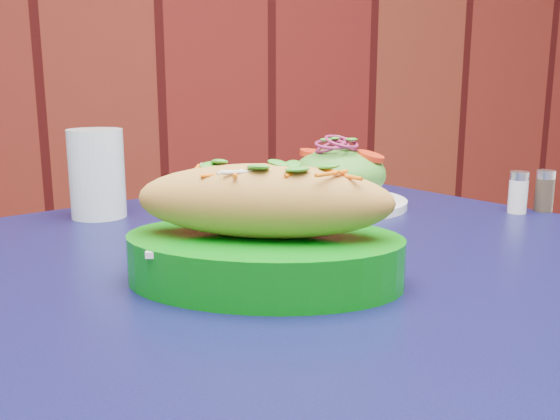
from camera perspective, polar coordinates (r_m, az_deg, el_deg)
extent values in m
cube|color=black|center=(0.74, 2.87, -4.56)|extent=(1.06, 1.06, 0.03)
cylinder|color=black|center=(1.31, 3.45, -14.42)|extent=(0.04, 0.04, 0.72)
cube|color=white|center=(0.60, -1.48, -2.75)|extent=(0.23, 0.17, 0.01)
ellipsoid|color=#C18C3D|center=(0.59, -1.50, 0.84)|extent=(0.26, 0.18, 0.07)
cylinder|color=white|center=(0.96, 5.39, 0.67)|extent=(0.21, 0.21, 0.01)
ellipsoid|color=#4C992D|center=(0.95, 5.44, 3.32)|extent=(0.14, 0.14, 0.08)
cylinder|color=red|center=(0.94, 8.27, 5.19)|extent=(0.04, 0.04, 0.01)
cylinder|color=red|center=(0.96, 3.04, 5.49)|extent=(0.04, 0.04, 0.01)
cylinder|color=red|center=(0.99, 4.60, 5.63)|extent=(0.04, 0.04, 0.01)
torus|color=#861D4A|center=(0.95, 5.50, 5.94)|extent=(0.05, 0.05, 0.00)
torus|color=#861D4A|center=(0.95, 5.50, 6.18)|extent=(0.05, 0.05, 0.00)
torus|color=#861D4A|center=(0.95, 5.51, 6.42)|extent=(0.05, 0.05, 0.00)
torus|color=#861D4A|center=(0.95, 5.51, 6.66)|extent=(0.05, 0.05, 0.00)
cylinder|color=silver|center=(0.92, -16.39, 3.21)|extent=(0.08, 0.08, 0.12)
cylinder|color=white|center=(0.97, 20.92, 1.17)|extent=(0.03, 0.03, 0.05)
cylinder|color=silver|center=(0.97, 21.06, 2.95)|extent=(0.03, 0.03, 0.01)
cylinder|color=#3F3326|center=(1.00, 23.00, 1.29)|extent=(0.03, 0.03, 0.05)
cylinder|color=silver|center=(1.00, 23.14, 3.01)|extent=(0.03, 0.03, 0.01)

